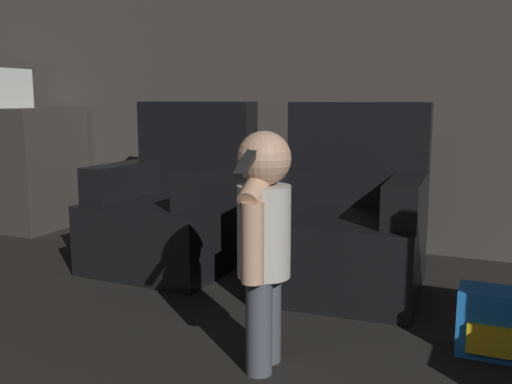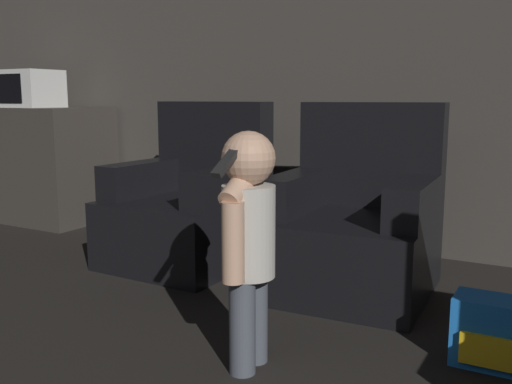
{
  "view_description": "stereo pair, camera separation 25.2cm",
  "coord_description": "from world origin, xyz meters",
  "px_view_note": "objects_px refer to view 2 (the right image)",
  "views": [
    {
      "loc": [
        1.11,
        0.85,
        0.97
      ],
      "look_at": [
        0.12,
        3.14,
        0.56
      ],
      "focal_mm": 40.0,
      "sensor_mm": 36.0,
      "label": 1
    },
    {
      "loc": [
        1.34,
        0.97,
        0.97
      ],
      "look_at": [
        0.12,
        3.14,
        0.56
      ],
      "focal_mm": 40.0,
      "sensor_mm": 36.0,
      "label": 2
    }
  ],
  "objects_px": {
    "person_toddler": "(247,232)",
    "microwave": "(28,89)",
    "armchair_right": "(355,227)",
    "armchair_left": "(190,208)",
    "toy_backpack": "(491,333)"
  },
  "relations": [
    {
      "from": "armchair_left",
      "to": "person_toddler",
      "type": "bearing_deg",
      "value": -44.48
    },
    {
      "from": "armchair_right",
      "to": "person_toddler",
      "type": "relative_size",
      "value": 1.1
    },
    {
      "from": "armchair_right",
      "to": "microwave",
      "type": "relative_size",
      "value": 1.97
    },
    {
      "from": "armchair_right",
      "to": "person_toddler",
      "type": "distance_m",
      "value": 1.05
    },
    {
      "from": "person_toddler",
      "to": "microwave",
      "type": "distance_m",
      "value": 3.25
    },
    {
      "from": "armchair_left",
      "to": "person_toddler",
      "type": "distance_m",
      "value": 1.44
    },
    {
      "from": "person_toddler",
      "to": "microwave",
      "type": "xyz_separation_m",
      "value": [
        -2.86,
        1.45,
        0.53
      ]
    },
    {
      "from": "armchair_right",
      "to": "toy_backpack",
      "type": "bearing_deg",
      "value": -41.36
    },
    {
      "from": "armchair_right",
      "to": "toy_backpack",
      "type": "xyz_separation_m",
      "value": [
        0.73,
        -0.58,
        -0.2
      ]
    },
    {
      "from": "armchair_right",
      "to": "person_toddler",
      "type": "bearing_deg",
      "value": -94.97
    },
    {
      "from": "armchair_right",
      "to": "person_toddler",
      "type": "xyz_separation_m",
      "value": [
        -0.04,
        -1.03,
        0.19
      ]
    },
    {
      "from": "person_toddler",
      "to": "toy_backpack",
      "type": "distance_m",
      "value": 0.97
    },
    {
      "from": "armchair_right",
      "to": "microwave",
      "type": "xyz_separation_m",
      "value": [
        -2.9,
        0.42,
        0.72
      ]
    },
    {
      "from": "person_toddler",
      "to": "toy_backpack",
      "type": "bearing_deg",
      "value": 116.51
    },
    {
      "from": "armchair_left",
      "to": "toy_backpack",
      "type": "relative_size",
      "value": 3.55
    }
  ]
}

